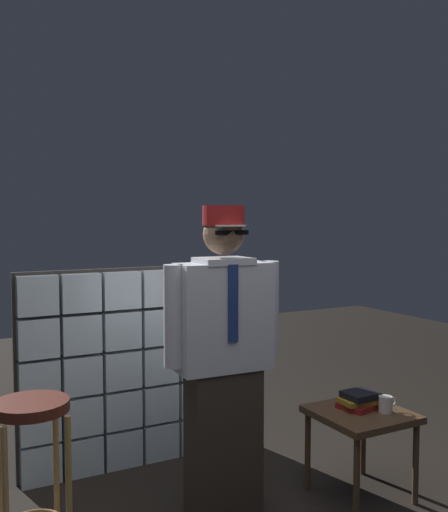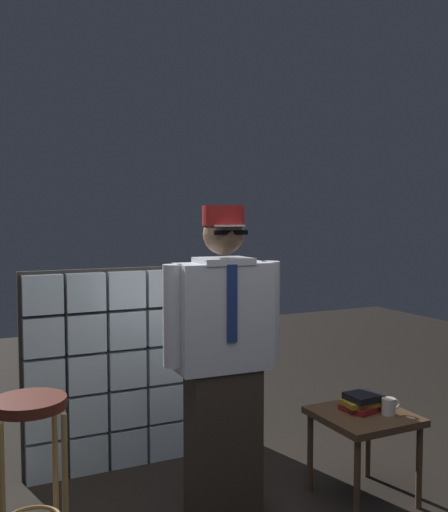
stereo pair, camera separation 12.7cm
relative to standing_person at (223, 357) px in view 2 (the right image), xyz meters
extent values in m
cube|color=silver|center=(-0.82, 0.86, -0.77)|extent=(0.24, 0.08, 0.24)
cube|color=silver|center=(-0.56, 0.86, -0.77)|extent=(0.24, 0.08, 0.24)
cube|color=silver|center=(-0.29, 0.86, -0.77)|extent=(0.24, 0.08, 0.24)
cube|color=silver|center=(-0.03, 0.86, -0.77)|extent=(0.24, 0.08, 0.24)
cube|color=silver|center=(0.24, 0.86, -0.77)|extent=(0.24, 0.08, 0.24)
cube|color=silver|center=(0.50, 0.86, -0.77)|extent=(0.24, 0.08, 0.24)
cube|color=silver|center=(-0.82, 0.86, -0.51)|extent=(0.24, 0.08, 0.24)
cube|color=silver|center=(-0.56, 0.86, -0.51)|extent=(0.24, 0.08, 0.24)
cube|color=silver|center=(-0.29, 0.86, -0.51)|extent=(0.24, 0.08, 0.24)
cube|color=silver|center=(-0.03, 0.86, -0.51)|extent=(0.24, 0.08, 0.24)
cube|color=silver|center=(0.24, 0.86, -0.51)|extent=(0.24, 0.08, 0.24)
cube|color=silver|center=(0.50, 0.86, -0.51)|extent=(0.24, 0.08, 0.24)
cube|color=silver|center=(-0.82, 0.86, -0.24)|extent=(0.24, 0.08, 0.24)
cube|color=silver|center=(-0.56, 0.86, -0.24)|extent=(0.24, 0.08, 0.24)
cube|color=silver|center=(-0.29, 0.86, -0.24)|extent=(0.24, 0.08, 0.24)
cube|color=silver|center=(-0.03, 0.86, -0.24)|extent=(0.24, 0.08, 0.24)
cube|color=silver|center=(0.24, 0.86, -0.24)|extent=(0.24, 0.08, 0.24)
cube|color=silver|center=(0.50, 0.86, -0.24)|extent=(0.24, 0.08, 0.24)
cube|color=silver|center=(-0.82, 0.86, 0.02)|extent=(0.24, 0.08, 0.24)
cube|color=silver|center=(-0.56, 0.86, 0.02)|extent=(0.24, 0.08, 0.24)
cube|color=silver|center=(-0.29, 0.86, 0.02)|extent=(0.24, 0.08, 0.24)
cube|color=silver|center=(-0.03, 0.86, 0.02)|extent=(0.24, 0.08, 0.24)
cube|color=silver|center=(0.24, 0.86, 0.02)|extent=(0.24, 0.08, 0.24)
cube|color=silver|center=(0.50, 0.86, 0.02)|extent=(0.24, 0.08, 0.24)
cube|color=silver|center=(-0.82, 0.86, 0.29)|extent=(0.24, 0.08, 0.24)
cube|color=silver|center=(-0.56, 0.86, 0.29)|extent=(0.24, 0.08, 0.24)
cube|color=silver|center=(-0.29, 0.86, 0.29)|extent=(0.24, 0.08, 0.24)
cube|color=silver|center=(-0.03, 0.86, 0.29)|extent=(0.24, 0.08, 0.24)
cube|color=silver|center=(0.24, 0.86, 0.29)|extent=(0.24, 0.08, 0.24)
cube|color=silver|center=(0.50, 0.86, 0.29)|extent=(0.24, 0.08, 0.24)
cube|color=#38332D|center=(-0.16, 0.91, -0.24)|extent=(1.61, 0.02, 1.34)
cube|color=#382D23|center=(0.00, 0.00, -0.48)|extent=(0.40, 0.22, 0.82)
cube|color=silver|center=(0.00, 0.00, 0.22)|extent=(0.52, 0.25, 0.58)
cube|color=navy|center=(-0.01, -0.12, 0.31)|extent=(0.06, 0.01, 0.41)
cube|color=silver|center=(0.00, 0.00, 0.52)|extent=(0.29, 0.25, 0.04)
sphere|color=#846047|center=(0.00, 0.00, 0.67)|extent=(0.22, 0.22, 0.22)
ellipsoid|color=black|center=(0.00, -0.05, 0.63)|extent=(0.15, 0.08, 0.10)
cube|color=black|center=(0.00, -0.10, 0.68)|extent=(0.19, 0.02, 0.02)
cylinder|color=white|center=(0.00, -0.08, 0.71)|extent=(0.17, 0.17, 0.01)
cylinder|color=maroon|center=(0.00, 0.00, 0.77)|extent=(0.23, 0.23, 0.11)
cylinder|color=silver|center=(0.29, -0.01, 0.24)|extent=(0.11, 0.11, 0.54)
cylinder|color=silver|center=(-0.29, 0.01, 0.24)|extent=(0.11, 0.11, 0.54)
cylinder|color=#592319|center=(-1.02, -0.07, -0.09)|extent=(0.34, 0.34, 0.05)
cylinder|color=tan|center=(-1.15, -0.21, -0.51)|extent=(0.03, 0.03, 0.78)
cylinder|color=tan|center=(-0.89, -0.21, -0.51)|extent=(0.03, 0.03, 0.78)
cylinder|color=tan|center=(-0.89, 0.06, -0.51)|extent=(0.03, 0.03, 0.78)
cube|color=#513823|center=(0.82, -0.18, -0.40)|extent=(0.52, 0.52, 0.04)
cylinder|color=#513823|center=(0.60, -0.40, -0.66)|extent=(0.04, 0.04, 0.48)
cylinder|color=#513823|center=(1.04, -0.40, -0.66)|extent=(0.04, 0.04, 0.48)
cylinder|color=#513823|center=(0.60, 0.04, -0.66)|extent=(0.04, 0.04, 0.48)
cylinder|color=#513823|center=(1.04, 0.04, -0.66)|extent=(0.04, 0.04, 0.48)
cube|color=maroon|center=(0.82, -0.15, -0.36)|extent=(0.21, 0.22, 0.03)
cube|color=olive|center=(0.83, -0.15, -0.33)|extent=(0.22, 0.16, 0.03)
cube|color=black|center=(0.84, -0.15, -0.29)|extent=(0.19, 0.17, 0.04)
cylinder|color=silver|center=(0.93, -0.27, -0.33)|extent=(0.08, 0.08, 0.09)
torus|color=silver|center=(0.99, -0.27, -0.33)|extent=(0.06, 0.01, 0.06)
camera|label=1|loc=(-1.44, -2.70, 0.75)|focal=40.05mm
camera|label=2|loc=(-1.33, -2.76, 0.75)|focal=40.05mm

